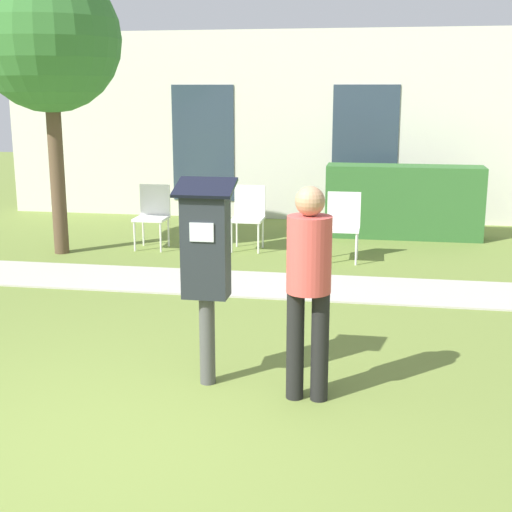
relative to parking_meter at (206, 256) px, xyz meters
name	(u,v)px	position (x,y,z in m)	size (l,w,h in m)	color
ground_plane	(110,443)	(-0.40, -1.06, -1.02)	(40.00, 40.00, 0.00)	olive
sidewalk	(232,283)	(-0.40, 2.85, -1.01)	(12.00, 1.10, 0.02)	#B7B2A8
building_facade	(284,127)	(-0.40, 7.31, 0.58)	(10.00, 0.26, 3.20)	silver
parking_meter	(206,256)	(0.00, 0.00, 0.00)	(0.44, 0.31, 1.59)	#4C4C4C
person_standing	(309,277)	(0.79, -0.16, -0.09)	(0.32, 0.32, 1.58)	black
outdoor_chair_left	(153,211)	(-1.91, 4.60, -0.49)	(0.44, 0.44, 0.90)	white
outdoor_chair_middle	(249,212)	(-0.55, 4.76, -0.49)	(0.44, 0.44, 0.90)	white
outdoor_chair_right	(343,221)	(0.81, 4.30, -0.49)	(0.44, 0.44, 0.90)	white
hedge_row	(404,202)	(1.64, 5.97, -0.47)	(2.35, 0.60, 1.10)	#33662D
tree	(49,41)	(-3.07, 4.05, 1.83)	(1.90, 1.90, 3.82)	brown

